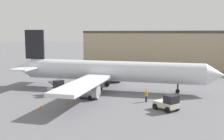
{
  "coord_description": "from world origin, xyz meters",
  "views": [
    {
      "loc": [
        21.69,
        -43.23,
        10.05
      ],
      "look_at": [
        0.0,
        0.0,
        3.49
      ],
      "focal_mm": 45.0,
      "sensor_mm": 36.0,
      "label": 1
    }
  ],
  "objects_px": {
    "belt_loader_truck": "(57,88)",
    "safety_cone_near": "(67,102)",
    "airplane": "(107,71)",
    "ground_crew_worker": "(146,95)",
    "pushback_tug": "(168,103)",
    "baggage_tug": "(90,93)",
    "safety_cone_far": "(40,107)"
  },
  "relations": [
    {
      "from": "airplane",
      "to": "ground_crew_worker",
      "type": "height_order",
      "value": "airplane"
    },
    {
      "from": "airplane",
      "to": "safety_cone_far",
      "type": "height_order",
      "value": "airplane"
    },
    {
      "from": "ground_crew_worker",
      "to": "baggage_tug",
      "type": "height_order",
      "value": "baggage_tug"
    },
    {
      "from": "belt_loader_truck",
      "to": "pushback_tug",
      "type": "xyz_separation_m",
      "value": [
        18.46,
        -0.9,
        -0.12
      ]
    },
    {
      "from": "airplane",
      "to": "safety_cone_near",
      "type": "bearing_deg",
      "value": -102.66
    },
    {
      "from": "belt_loader_truck",
      "to": "safety_cone_near",
      "type": "distance_m",
      "value": 6.54
    },
    {
      "from": "airplane",
      "to": "belt_loader_truck",
      "type": "xyz_separation_m",
      "value": [
        -5.22,
        -7.44,
        -2.09
      ]
    },
    {
      "from": "baggage_tug",
      "to": "pushback_tug",
      "type": "distance_m",
      "value": 12.26
    },
    {
      "from": "pushback_tug",
      "to": "safety_cone_far",
      "type": "bearing_deg",
      "value": -128.15
    },
    {
      "from": "ground_crew_worker",
      "to": "safety_cone_far",
      "type": "height_order",
      "value": "ground_crew_worker"
    },
    {
      "from": "airplane",
      "to": "safety_cone_near",
      "type": "xyz_separation_m",
      "value": [
        -0.24,
        -11.6,
        -2.92
      ]
    },
    {
      "from": "baggage_tug",
      "to": "safety_cone_near",
      "type": "relative_size",
      "value": 5.12
    },
    {
      "from": "baggage_tug",
      "to": "safety_cone_far",
      "type": "xyz_separation_m",
      "value": [
        -2.81,
        -8.09,
        -0.63
      ]
    },
    {
      "from": "baggage_tug",
      "to": "safety_cone_near",
      "type": "distance_m",
      "value": 4.52
    },
    {
      "from": "airplane",
      "to": "ground_crew_worker",
      "type": "xyz_separation_m",
      "value": [
        9.24,
        -5.33,
        -2.24
      ]
    },
    {
      "from": "ground_crew_worker",
      "to": "safety_cone_far",
      "type": "xyz_separation_m",
      "value": [
        -11.02,
        -10.08,
        -0.68
      ]
    },
    {
      "from": "ground_crew_worker",
      "to": "baggage_tug",
      "type": "xyz_separation_m",
      "value": [
        -8.21,
        -1.99,
        -0.05
      ]
    },
    {
      "from": "ground_crew_worker",
      "to": "pushback_tug",
      "type": "distance_m",
      "value": 5.0
    },
    {
      "from": "airplane",
      "to": "safety_cone_far",
      "type": "bearing_deg",
      "value": -108.05
    },
    {
      "from": "belt_loader_truck",
      "to": "baggage_tug",
      "type": "bearing_deg",
      "value": 14.08
    },
    {
      "from": "ground_crew_worker",
      "to": "belt_loader_truck",
      "type": "height_order",
      "value": "belt_loader_truck"
    },
    {
      "from": "belt_loader_truck",
      "to": "safety_cone_far",
      "type": "bearing_deg",
      "value": -53.67
    },
    {
      "from": "safety_cone_near",
      "to": "pushback_tug",
      "type": "bearing_deg",
      "value": 13.63
    },
    {
      "from": "ground_crew_worker",
      "to": "pushback_tug",
      "type": "height_order",
      "value": "pushback_tug"
    },
    {
      "from": "airplane",
      "to": "safety_cone_far",
      "type": "relative_size",
      "value": 68.76
    },
    {
      "from": "belt_loader_truck",
      "to": "airplane",
      "type": "bearing_deg",
      "value": 67.89
    },
    {
      "from": "belt_loader_truck",
      "to": "safety_cone_near",
      "type": "bearing_deg",
      "value": -26.95
    },
    {
      "from": "belt_loader_truck",
      "to": "ground_crew_worker",
      "type": "bearing_deg",
      "value": 21.25
    },
    {
      "from": "pushback_tug",
      "to": "baggage_tug",
      "type": "bearing_deg",
      "value": -158.14
    },
    {
      "from": "airplane",
      "to": "pushback_tug",
      "type": "height_order",
      "value": "airplane"
    },
    {
      "from": "safety_cone_far",
      "to": "baggage_tug",
      "type": "bearing_deg",
      "value": 70.88
    },
    {
      "from": "baggage_tug",
      "to": "pushback_tug",
      "type": "xyz_separation_m",
      "value": [
        12.21,
        -1.02,
        0.08
      ]
    }
  ]
}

